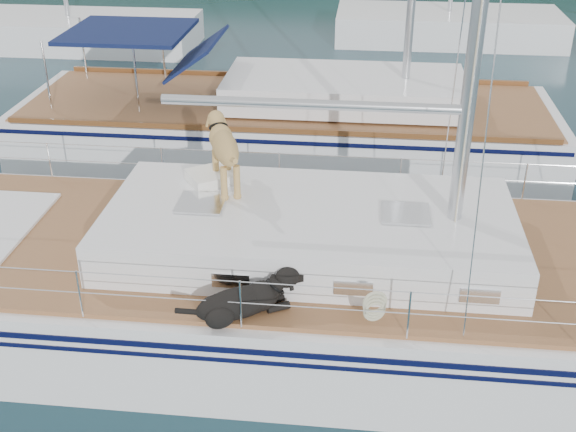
# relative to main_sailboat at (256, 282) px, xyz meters

# --- Properties ---
(ground) EXTENTS (120.00, 120.00, 0.00)m
(ground) POSITION_rel_main_sailboat_xyz_m (-0.09, 0.00, -0.68)
(ground) COLOR black
(ground) RESTS_ON ground
(main_sailboat) EXTENTS (12.00, 3.97, 14.01)m
(main_sailboat) POSITION_rel_main_sailboat_xyz_m (0.00, 0.00, 0.00)
(main_sailboat) COLOR white
(main_sailboat) RESTS_ON ground
(neighbor_sailboat) EXTENTS (11.00, 3.50, 13.30)m
(neighbor_sailboat) POSITION_rel_main_sailboat_xyz_m (-0.17, 6.05, -0.05)
(neighbor_sailboat) COLOR white
(neighbor_sailboat) RESTS_ON ground
(bg_boat_west) EXTENTS (8.00, 3.00, 11.65)m
(bg_boat_west) POSITION_rel_main_sailboat_xyz_m (-8.09, 14.00, -0.23)
(bg_boat_west) COLOR white
(bg_boat_west) RESTS_ON ground
(bg_boat_center) EXTENTS (7.20, 3.00, 11.65)m
(bg_boat_center) POSITION_rel_main_sailboat_xyz_m (3.91, 16.00, -0.23)
(bg_boat_center) COLOR white
(bg_boat_center) RESTS_ON ground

